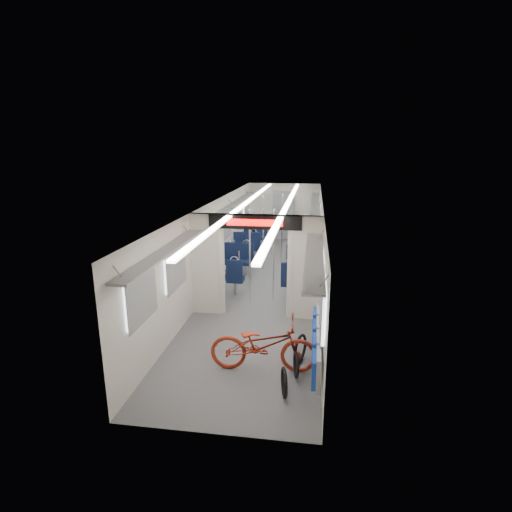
# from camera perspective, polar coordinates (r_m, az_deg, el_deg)

# --- Properties ---
(carriage) EXTENTS (12.00, 12.02, 2.31)m
(carriage) POSITION_cam_1_polar(r_m,az_deg,el_deg) (10.41, 1.32, 3.10)
(carriage) COLOR #515456
(carriage) RESTS_ON ground
(bicycle) EXTENTS (1.83, 0.72, 0.95)m
(bicycle) POSITION_cam_1_polar(r_m,az_deg,el_deg) (6.87, 1.06, -12.56)
(bicycle) COLOR #9E2B17
(bicycle) RESTS_ON ground
(flip_bench) EXTENTS (0.12, 2.11, 0.52)m
(flip_bench) POSITION_cam_1_polar(r_m,az_deg,el_deg) (6.77, 8.61, -12.20)
(flip_bench) COLOR gray
(flip_bench) RESTS_ON carriage
(bike_hoop_a) EXTENTS (0.15, 0.48, 0.48)m
(bike_hoop_a) POSITION_cam_1_polar(r_m,az_deg,el_deg) (6.37, 4.04, -17.77)
(bike_hoop_a) COLOR black
(bike_hoop_a) RESTS_ON ground
(bike_hoop_b) EXTENTS (0.12, 0.44, 0.44)m
(bike_hoop_b) POSITION_cam_1_polar(r_m,az_deg,el_deg) (6.86, 5.72, -15.39)
(bike_hoop_b) COLOR black
(bike_hoop_b) RESTS_ON ground
(bike_hoop_c) EXTENTS (0.23, 0.52, 0.53)m
(bike_hoop_c) POSITION_cam_1_polar(r_m,az_deg,el_deg) (7.25, 6.34, -13.21)
(bike_hoop_c) COLOR black
(bike_hoop_c) RESTS_ON ground
(seat_bay_near_left) EXTENTS (0.89, 1.96, 1.06)m
(seat_bay_near_left) POSITION_cam_1_polar(r_m,az_deg,el_deg) (11.07, -3.34, -1.39)
(seat_bay_near_left) COLOR black
(seat_bay_near_left) RESTS_ON ground
(seat_bay_near_right) EXTENTS (0.89, 1.99, 1.07)m
(seat_bay_near_right) POSITION_cam_1_polar(r_m,az_deg,el_deg) (10.79, 6.36, -1.87)
(seat_bay_near_right) COLOR black
(seat_bay_near_right) RESTS_ON ground
(seat_bay_far_left) EXTENTS (0.91, 2.07, 1.10)m
(seat_bay_far_left) POSITION_cam_1_polar(r_m,az_deg,el_deg) (14.29, -0.63, 2.48)
(seat_bay_far_left) COLOR black
(seat_bay_far_left) RESTS_ON ground
(seat_bay_far_right) EXTENTS (0.91, 2.09, 1.10)m
(seat_bay_far_right) POSITION_cam_1_polar(r_m,az_deg,el_deg) (13.93, 6.87, 2.06)
(seat_bay_far_right) COLOR black
(seat_bay_far_right) RESTS_ON ground
(stanchion_near_left) EXTENTS (0.04, 0.04, 2.30)m
(stanchion_near_left) POSITION_cam_1_polar(r_m,az_deg,el_deg) (9.57, -0.87, -0.13)
(stanchion_near_left) COLOR silver
(stanchion_near_left) RESTS_ON ground
(stanchion_near_right) EXTENTS (0.04, 0.04, 2.30)m
(stanchion_near_right) POSITION_cam_1_polar(r_m,az_deg,el_deg) (9.63, 2.48, -0.06)
(stanchion_near_right) COLOR silver
(stanchion_near_right) RESTS_ON ground
(stanchion_far_left) EXTENTS (0.04, 0.04, 2.30)m
(stanchion_far_left) POSITION_cam_1_polar(r_m,az_deg,el_deg) (12.26, 1.05, 3.26)
(stanchion_far_left) COLOR silver
(stanchion_far_left) RESTS_ON ground
(stanchion_far_right) EXTENTS (0.04, 0.04, 2.30)m
(stanchion_far_right) POSITION_cam_1_polar(r_m,az_deg,el_deg) (12.69, 3.71, 3.65)
(stanchion_far_right) COLOR silver
(stanchion_far_right) RESTS_ON ground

